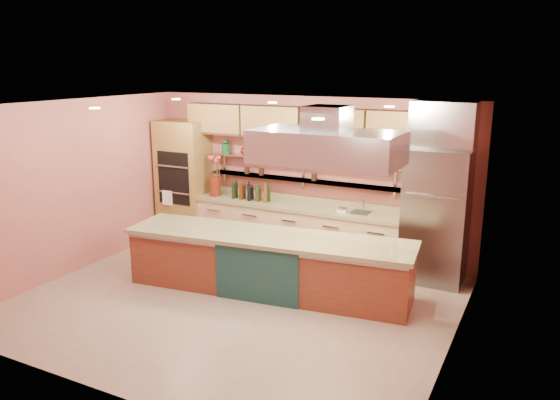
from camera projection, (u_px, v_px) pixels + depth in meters
The scene contains 21 objects.
floor at pixel (234, 303), 7.85m from camera, with size 6.00×5.00×0.02m, color gray.
ceiling at pixel (230, 106), 7.17m from camera, with size 6.00×5.00×0.02m, color black.
wall_back at pixel (307, 176), 9.67m from camera, with size 6.00×0.04×2.80m, color #AF5C52.
wall_front at pixel (98, 267), 5.35m from camera, with size 6.00×0.04×2.80m, color #AF5C52.
wall_left at pixel (74, 187), 8.83m from camera, with size 0.04×5.00×2.80m, color #AF5C52.
wall_right at pixel (457, 239), 6.19m from camera, with size 0.04×5.00×2.80m, color #AF5C52.
oven_stack at pixel (184, 180), 10.53m from camera, with size 0.95×0.64×2.30m, color olive.
refrigerator at pixel (436, 216), 8.41m from camera, with size 0.95×0.72×2.10m, color slate.
back_counter at pixel (297, 231), 9.66m from camera, with size 3.84×0.64×0.93m, color tan.
wall_shelf_lower at pixel (301, 180), 9.59m from camera, with size 3.60×0.26×0.03m, color #A4A5AB.
wall_shelf_upper at pixel (301, 160), 9.51m from camera, with size 3.60×0.26×0.03m, color #A4A5AB.
upper_cabinets at pixel (303, 123), 9.28m from camera, with size 4.60×0.36×0.55m, color olive.
range_hood at pixel (327, 147), 7.32m from camera, with size 2.00×1.00×0.45m, color #A4A5AB.
ceiling_downlights at pixel (238, 107), 7.35m from camera, with size 4.00×2.80×0.02m, color #FFE5A5.
island at pixel (268, 263), 8.15m from camera, with size 4.23×0.92×0.88m, color brown.
flower_vase at pixel (215, 186), 10.19m from camera, with size 0.20×0.20×0.36m, color #601B0E.
oil_bottle_cluster at pixel (250, 193), 9.87m from camera, with size 0.79×0.23×0.25m, color black.
kitchen_scale at pixel (342, 209), 9.11m from camera, with size 0.16×0.12×0.09m, color white.
bar_faucet at pixel (364, 206), 9.04m from camera, with size 0.03×0.03×0.23m, color silver.
copper_kettle at pixel (246, 151), 9.98m from camera, with size 0.19×0.19×0.15m, color #B03E28.
green_canister at pixel (269, 152), 9.77m from camera, with size 0.15×0.15×0.18m, color #104A1A.
Camera 1 is at (3.88, -6.17, 3.34)m, focal length 35.00 mm.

